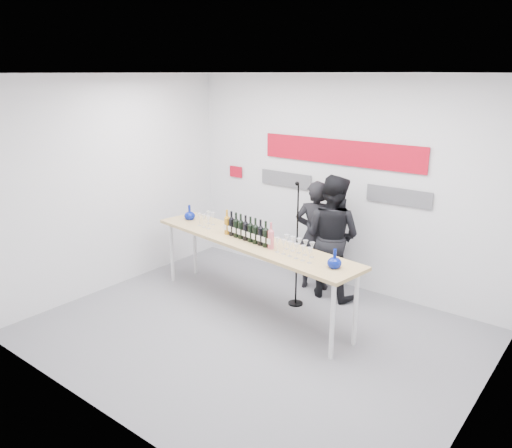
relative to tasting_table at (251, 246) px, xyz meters
name	(u,v)px	position (x,y,z in m)	size (l,w,h in m)	color
ground	(252,333)	(0.42, -0.51, -0.88)	(5.00, 5.00, 0.00)	slate
back_wall	(339,183)	(0.42, 1.49, 0.62)	(5.00, 0.04, 3.00)	silver
signage	(336,162)	(0.36, 1.46, 0.92)	(3.38, 0.02, 0.79)	#B0071B
tasting_table	(251,246)	(0.00, 0.00, 0.00)	(3.25, 1.08, 0.96)	tan
wine_bottles	(248,229)	(-0.02, -0.04, 0.24)	(0.89, 0.20, 0.33)	#BF7F19
decanter_left	(190,212)	(-1.30, 0.19, 0.18)	(0.16, 0.16, 0.21)	navy
decanter_right	(335,258)	(1.30, -0.17, 0.18)	(0.16, 0.16, 0.21)	navy
glasses_left	(207,220)	(-0.88, 0.11, 0.16)	(0.26, 0.25, 0.18)	silver
glasses_right	(296,248)	(0.76, -0.11, 0.16)	(0.56, 0.29, 0.18)	silver
presenter_left	(315,236)	(0.29, 1.10, -0.09)	(0.58, 0.38, 1.59)	black
presenter_right	(331,237)	(0.59, 1.02, -0.02)	(0.84, 0.65, 1.72)	black
mic_stand	(296,268)	(0.39, 0.47, -0.37)	(0.20, 0.20, 1.70)	black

